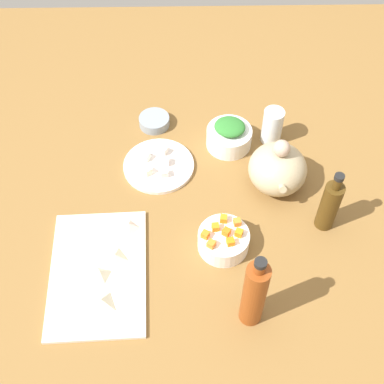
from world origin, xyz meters
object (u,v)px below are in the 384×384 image
(plate_tofu, at_px, (159,166))
(bowl_greens, at_px, (229,138))
(bowl_carrots, at_px, (223,240))
(bowl_small_side, at_px, (154,121))
(bottle_0, at_px, (254,294))
(bottle_1, at_px, (330,205))
(teapot, at_px, (278,169))
(drinking_glass_0, at_px, (272,126))
(cutting_board, at_px, (98,272))

(plate_tofu, xyz_separation_m, bowl_greens, (-0.09, 0.21, 0.02))
(bowl_carrots, distance_m, bowl_small_side, 0.49)
(bowl_carrots, height_order, bottle_0, bottle_0)
(bottle_1, bearing_deg, bottle_0, -40.17)
(plate_tofu, distance_m, bowl_greens, 0.23)
(plate_tofu, relative_size, teapot, 1.13)
(bowl_greens, distance_m, bottle_0, 0.56)
(bowl_carrots, relative_size, teapot, 0.73)
(teapot, height_order, drinking_glass_0, teapot)
(plate_tofu, bearing_deg, cutting_board, -22.60)
(plate_tofu, distance_m, bottle_0, 0.53)
(cutting_board, height_order, bottle_0, bottle_0)
(bowl_greens, distance_m, teapot, 0.20)
(drinking_glass_0, bearing_deg, bowl_greens, -81.59)
(plate_tofu, height_order, bottle_1, bottle_1)
(bowl_carrots, xyz_separation_m, bottle_0, (0.19, 0.05, 0.09))
(bowl_carrots, bearing_deg, bowl_small_side, -157.05)
(bowl_carrots, height_order, bowl_small_side, bowl_carrots)
(cutting_board, bearing_deg, teapot, 120.42)
(plate_tofu, bearing_deg, drinking_glass_0, 107.30)
(plate_tofu, height_order, bowl_carrots, bowl_carrots)
(plate_tofu, xyz_separation_m, bottle_0, (0.47, 0.23, 0.11))
(bowl_greens, height_order, teapot, teapot)
(teapot, xyz_separation_m, bottle_1, (0.14, 0.12, 0.02))
(bowl_small_side, height_order, bottle_1, bottle_1)
(bowl_small_side, xyz_separation_m, bottle_1, (0.38, 0.46, 0.07))
(bowl_carrots, height_order, bottle_1, bottle_1)
(plate_tofu, distance_m, bottle_1, 0.50)
(plate_tofu, relative_size, bowl_carrots, 1.55)
(cutting_board, relative_size, bowl_greens, 2.64)
(bottle_1, bearing_deg, plate_tofu, -114.90)
(bowl_small_side, bearing_deg, plate_tofu, 5.51)
(drinking_glass_0, bearing_deg, cutting_board, -46.79)
(drinking_glass_0, bearing_deg, bottle_0, -11.00)
(bowl_carrots, bearing_deg, cutting_board, -76.77)
(bottle_0, xyz_separation_m, drinking_glass_0, (-0.57, 0.11, -0.06))
(plate_tofu, height_order, drinking_glass_0, drinking_glass_0)
(bottle_1, xyz_separation_m, drinking_glass_0, (-0.31, -0.11, -0.03))
(cutting_board, bearing_deg, bowl_greens, 140.82)
(cutting_board, xyz_separation_m, bowl_greens, (-0.43, 0.35, 0.03))
(bowl_carrots, xyz_separation_m, bowl_small_side, (-0.45, -0.19, -0.01))
(drinking_glass_0, bearing_deg, plate_tofu, -72.70)
(cutting_board, xyz_separation_m, drinking_glass_0, (-0.45, 0.48, 0.05))
(bowl_carrots, distance_m, bottle_1, 0.29)
(plate_tofu, bearing_deg, bottle_0, 25.78)
(cutting_board, bearing_deg, bowl_small_side, 166.22)
(drinking_glass_0, bearing_deg, bottle_1, 19.21)
(cutting_board, distance_m, plate_tofu, 0.38)
(teapot, relative_size, drinking_glass_0, 1.60)
(bowl_small_side, distance_m, bottle_0, 0.69)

